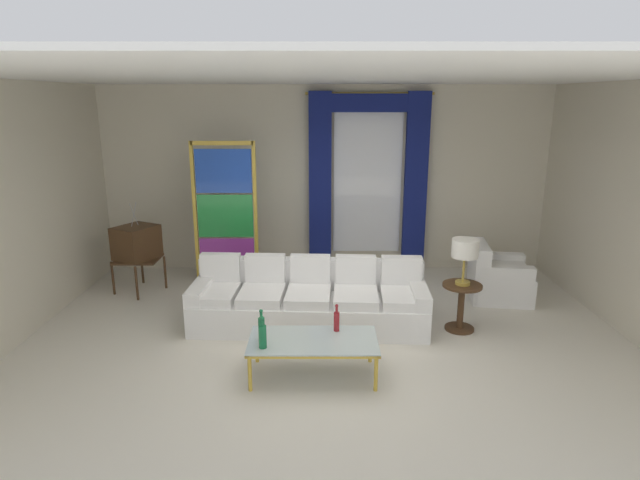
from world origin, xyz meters
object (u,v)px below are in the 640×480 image
Objects in this scene: peacock_figurine at (243,281)px; bottle_crystal_tall at (335,320)px; bottle_blue_decanter at (261,335)px; armchair_white at (494,279)px; table_lamp_brass at (463,250)px; stained_glass_divider at (224,219)px; bottle_amber_squat at (260,328)px; coffee_table at (312,342)px; round_side_table at (460,303)px; vintage_tv at (135,244)px; couch_white_long at (308,301)px.

bottle_crystal_tall is at bearing -58.90° from peacock_figurine.
bottle_blue_decanter reaches higher than peacock_figurine.
table_lamp_brass reaches higher than armchair_white.
bottle_amber_squat is at bearing -73.50° from stained_glass_divider.
stained_glass_divider reaches higher than table_lamp_brass.
round_side_table reaches higher than coffee_table.
bottle_blue_decanter is at bearing -77.91° from peacock_figurine.
coffee_table is 0.55m from bottle_blue_decanter.
bottle_crystal_tall is at bearing -139.39° from armchair_white.
round_side_table is (4.42, -1.36, -0.37)m from vintage_tv.
couch_white_long is 4.93× the size of peacock_figurine.
round_side_table is 0.67m from table_lamp_brass.
table_lamp_brass reaches higher than round_side_table.
couch_white_long is at bearing -161.26° from armchair_white.
coffee_table is 3.10m from stained_glass_divider.
coffee_table is at bearing -43.59° from vintage_tv.
bottle_blue_decanter is 3.07m from stained_glass_divider.
armchair_white is at bearing 37.91° from bottle_blue_decanter.
armchair_white is 3.63m from peacock_figurine.
bottle_blue_decanter is at bearing -51.59° from vintage_tv.
coffee_table is (0.06, -1.32, 0.07)m from couch_white_long.
vintage_tv reaches higher than peacock_figurine.
coffee_table is 2.31× the size of table_lamp_brass.
armchair_white is (3.11, 2.25, -0.26)m from bottle_amber_squat.
stained_glass_divider is at bearing 116.17° from coffee_table.
bottle_amber_squat reaches higher than round_side_table.
bottle_blue_decanter reaches higher than round_side_table.
armchair_white is (5.21, -0.27, -0.44)m from vintage_tv.
table_lamp_brass is (2.30, 1.32, 0.48)m from bottle_blue_decanter.
bottle_blue_decanter is at bearing -105.98° from couch_white_long.
bottle_crystal_tall is at bearing -149.35° from table_lamp_brass.
bottle_crystal_tall is at bearing -38.62° from vintage_tv.
bottle_blue_decanter is 0.97× the size of bottle_amber_squat.
couch_white_long is 1.35× the size of stained_glass_divider.
couch_white_long is 1.40m from peacock_figurine.
bottle_blue_decanter is 2.58m from peacock_figurine.
vintage_tv reaches higher than bottle_amber_squat.
vintage_tv is 2.24× the size of peacock_figurine.
couch_white_long is 9.85× the size of bottle_crystal_tall.
couch_white_long is 1.88m from round_side_table.
bottle_amber_squat is 0.37× the size of armchair_white.
coffee_table is 0.60× the size of stained_glass_divider.
round_side_table is (1.87, -0.19, 0.05)m from couch_white_long.
couch_white_long reaches higher than round_side_table.
coffee_table is at bearing 20.61° from bottle_blue_decanter.
bottle_amber_squat is 3.85m from armchair_white.
table_lamp_brass reaches higher than coffee_table.
vintage_tv is at bearing 136.41° from coffee_table.
round_side_table is at bearing -22.70° from peacock_figurine.
stained_glass_divider is 3.70× the size of round_side_table.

